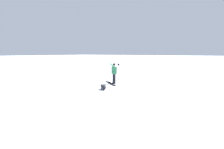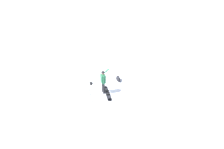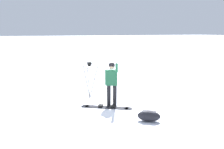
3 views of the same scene
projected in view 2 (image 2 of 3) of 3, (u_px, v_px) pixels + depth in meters
The scene contains 5 objects.
ground_plane at pixel (108, 93), 12.40m from camera, with size 300.00×300.00×0.00m, color white.
snowboarder at pixel (103, 80), 11.96m from camera, with size 0.75×0.47×1.65m.
snowboard at pixel (107, 93), 12.32m from camera, with size 1.17×1.59×0.10m.
gear_bag_large at pixel (118, 79), 13.78m from camera, with size 0.65×0.74×0.33m.
camera_tripod at pixel (91, 89), 10.84m from camera, with size 0.62×0.55×1.49m.
Camera 2 is at (-7.32, -7.44, 6.80)m, focal length 29.49 mm.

